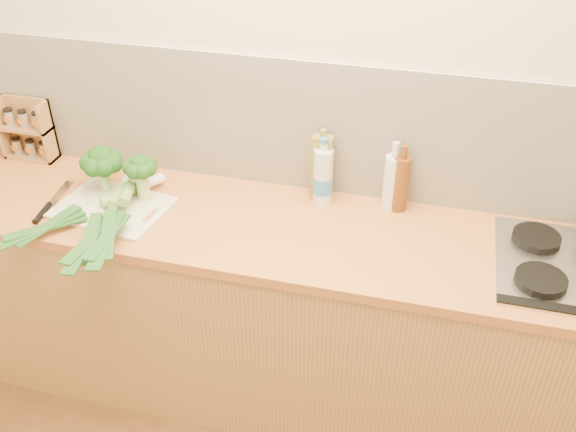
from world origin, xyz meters
name	(u,v)px	position (x,y,z in m)	size (l,w,h in m)	color
room_shell	(312,128)	(0.00, 1.49, 1.17)	(3.50, 3.50, 3.50)	beige
counter	(293,316)	(0.00, 1.20, 0.45)	(3.20, 0.62, 0.90)	#AC8747
chopping_board	(113,208)	(-0.71, 1.14, 0.91)	(0.42, 0.31, 0.01)	beige
broccoli_left	(102,162)	(-0.79, 1.25, 1.04)	(0.17, 0.17, 0.20)	#A6C975
broccoli_right	(140,169)	(-0.62, 1.23, 1.05)	(0.13, 0.13, 0.19)	#A6C975
leek_front	(103,202)	(-0.74, 1.13, 0.94)	(0.41, 0.62, 0.04)	white
leek_mid	(111,207)	(-0.68, 1.09, 0.95)	(0.14, 0.66, 0.04)	white
leek_back	(121,206)	(-0.63, 1.08, 0.97)	(0.19, 0.62, 0.04)	white
chefs_knife	(47,208)	(-0.95, 1.08, 0.91)	(0.06, 0.32, 0.02)	silver
spice_rack	(29,132)	(-1.24, 1.44, 1.02)	(0.23, 0.09, 0.27)	#B1814B
oil_tin	(322,168)	(0.06, 1.43, 1.04)	(0.08, 0.05, 0.30)	olive
glass_bottle	(392,181)	(0.33, 1.43, 1.02)	(0.07, 0.07, 0.28)	silver
amber_bottle	(401,183)	(0.36, 1.42, 1.02)	(0.06, 0.06, 0.28)	#5F3212
water_bottle	(323,178)	(0.07, 1.40, 1.01)	(0.08, 0.08, 0.26)	silver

